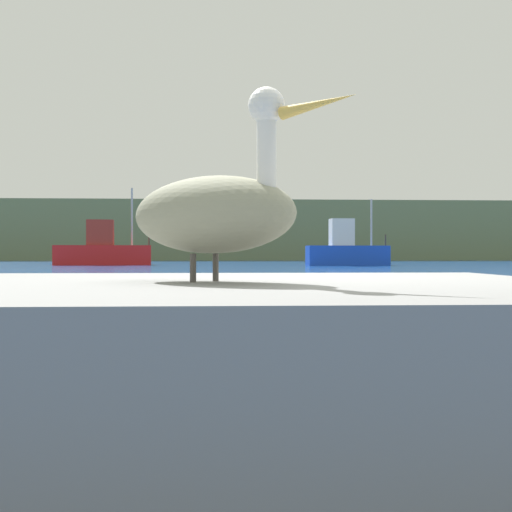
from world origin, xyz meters
name	(u,v)px	position (x,y,z in m)	size (l,w,h in m)	color
ground_plane	(353,380)	(0.00, 0.00, 0.00)	(260.00, 260.00, 0.00)	navy
hillside_backdrop	(226,232)	(0.00, 66.45, 3.00)	(140.00, 11.76, 6.00)	#6B7A51
pier_dock	(212,350)	(-0.88, -0.91, 0.33)	(3.64, 2.88, 0.66)	gray
pelican	(215,210)	(-0.86, -0.92, 1.01)	(1.13, 1.01, 0.90)	gray
fishing_boat_blue	(346,250)	(7.03, 36.31, 0.94)	(5.10, 1.68, 4.10)	blue
fishing_boat_red	(103,250)	(-8.21, 38.65, 0.96)	(6.19, 2.55, 4.95)	red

